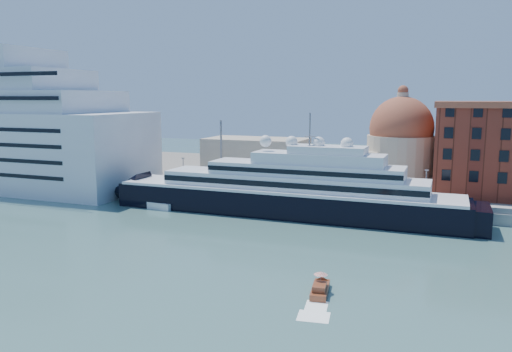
% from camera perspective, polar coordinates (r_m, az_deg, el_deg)
% --- Properties ---
extents(ground, '(400.00, 400.00, 0.00)m').
position_cam_1_polar(ground, '(92.55, -1.34, -7.47)').
color(ground, '#386160').
rests_on(ground, ground).
extents(quay, '(180.00, 10.00, 2.50)m').
position_cam_1_polar(quay, '(123.43, 4.70, -2.71)').
color(quay, gray).
rests_on(quay, ground).
extents(land, '(260.00, 72.00, 2.00)m').
position_cam_1_polar(land, '(162.61, 8.80, -0.04)').
color(land, slate).
rests_on(land, ground).
extents(quay_fence, '(180.00, 0.10, 1.20)m').
position_cam_1_polar(quay_fence, '(118.84, 4.10, -2.25)').
color(quay_fence, slate).
rests_on(quay_fence, quay).
extents(superyacht, '(89.63, 12.43, 26.79)m').
position_cam_1_polar(superyacht, '(113.28, 1.86, -2.01)').
color(superyacht, black).
rests_on(superyacht, ground).
extents(service_barge, '(14.22, 6.52, 3.08)m').
position_cam_1_polar(service_barge, '(123.32, -11.68, -3.06)').
color(service_barge, white).
rests_on(service_barge, ground).
extents(water_taxi, '(3.00, 6.64, 3.04)m').
position_cam_1_polar(water_taxi, '(69.34, 7.33, -12.65)').
color(water_taxi, maroon).
rests_on(water_taxi, ground).
extents(church, '(66.00, 18.00, 25.50)m').
position_cam_1_polar(church, '(143.24, 9.91, 2.72)').
color(church, beige).
rests_on(church, land).
extents(lamp_posts, '(120.80, 2.40, 18.00)m').
position_cam_1_polar(lamp_posts, '(124.51, -1.07, 1.43)').
color(lamp_posts, slate).
rests_on(lamp_posts, quay).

